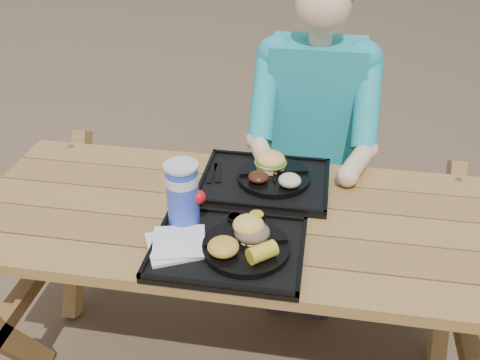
# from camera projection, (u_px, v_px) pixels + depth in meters

# --- Properties ---
(picnic_table) EXTENTS (1.80, 1.49, 0.75)m
(picnic_table) POSITION_uv_depth(u_px,v_px,m) (240.00, 296.00, 1.97)
(picnic_table) COLOR #999999
(picnic_table) RESTS_ON ground
(tray_near) EXTENTS (0.45, 0.35, 0.02)m
(tray_near) POSITION_uv_depth(u_px,v_px,m) (228.00, 249.00, 1.59)
(tray_near) COLOR black
(tray_near) RESTS_ON picnic_table
(tray_far) EXTENTS (0.45, 0.35, 0.02)m
(tray_far) POSITION_uv_depth(u_px,v_px,m) (265.00, 182.00, 1.91)
(tray_far) COLOR black
(tray_far) RESTS_ON picnic_table
(plate_near) EXTENTS (0.26, 0.26, 0.02)m
(plate_near) POSITION_uv_depth(u_px,v_px,m) (246.00, 247.00, 1.57)
(plate_near) COLOR black
(plate_near) RESTS_ON tray_near
(plate_far) EXTENTS (0.26, 0.26, 0.02)m
(plate_far) POSITION_uv_depth(u_px,v_px,m) (274.00, 177.00, 1.90)
(plate_far) COLOR black
(plate_far) RESTS_ON tray_far
(napkin_stack) EXTENTS (0.21, 0.21, 0.02)m
(napkin_stack) POSITION_uv_depth(u_px,v_px,m) (175.00, 245.00, 1.58)
(napkin_stack) COLOR silver
(napkin_stack) RESTS_ON tray_near
(soda_cup) EXTENTS (0.10, 0.10, 0.20)m
(soda_cup) POSITION_uv_depth(u_px,v_px,m) (183.00, 196.00, 1.64)
(soda_cup) COLOR blue
(soda_cup) RESTS_ON tray_near
(condiment_bbq) EXTENTS (0.05, 0.05, 0.03)m
(condiment_bbq) POSITION_uv_depth(u_px,v_px,m) (235.00, 220.00, 1.68)
(condiment_bbq) COLOR #340E05
(condiment_bbq) RESTS_ON tray_near
(condiment_mustard) EXTENTS (0.05, 0.05, 0.03)m
(condiment_mustard) POSITION_uv_depth(u_px,v_px,m) (257.00, 218.00, 1.68)
(condiment_mustard) COLOR #F5A61B
(condiment_mustard) RESTS_ON tray_near
(sandwich) EXTENTS (0.10, 0.10, 0.10)m
(sandwich) POSITION_uv_depth(u_px,v_px,m) (252.00, 224.00, 1.56)
(sandwich) COLOR #F0BF54
(sandwich) RESTS_ON plate_near
(mac_cheese) EXTENTS (0.09, 0.09, 0.05)m
(mac_cheese) POSITION_uv_depth(u_px,v_px,m) (223.00, 247.00, 1.52)
(mac_cheese) COLOR gold
(mac_cheese) RESTS_ON plate_near
(corn_cob) EXTENTS (0.12, 0.12, 0.05)m
(corn_cob) POSITION_uv_depth(u_px,v_px,m) (262.00, 252.00, 1.50)
(corn_cob) COLOR gold
(corn_cob) RESTS_ON plate_near
(cutlery_far) EXTENTS (0.05, 0.14, 0.01)m
(cutlery_far) POSITION_uv_depth(u_px,v_px,m) (218.00, 172.00, 1.94)
(cutlery_far) COLOR black
(cutlery_far) RESTS_ON tray_far
(burger) EXTENTS (0.11, 0.11, 0.10)m
(burger) POSITION_uv_depth(u_px,v_px,m) (271.00, 156.00, 1.91)
(burger) COLOR #F9C357
(burger) RESTS_ON plate_far
(baked_beans) EXTENTS (0.07, 0.07, 0.03)m
(baked_beans) POSITION_uv_depth(u_px,v_px,m) (258.00, 177.00, 1.85)
(baked_beans) COLOR #451A0D
(baked_beans) RESTS_ON plate_far
(potato_salad) EXTENTS (0.08, 0.08, 0.04)m
(potato_salad) POSITION_uv_depth(u_px,v_px,m) (290.00, 180.00, 1.82)
(potato_salad) COLOR beige
(potato_salad) RESTS_ON plate_far
(diner) EXTENTS (0.48, 0.84, 1.28)m
(diner) POSITION_uv_depth(u_px,v_px,m) (311.00, 153.00, 2.33)
(diner) COLOR teal
(diner) RESTS_ON ground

